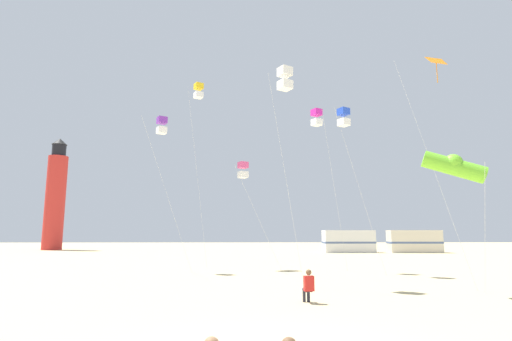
% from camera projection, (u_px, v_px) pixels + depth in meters
% --- Properties ---
extents(kite_flyer_standing, '(0.38, 0.54, 1.16)m').
position_uv_depth(kite_flyer_standing, '(308.00, 285.00, 14.03)').
color(kite_flyer_standing, red).
rests_on(kite_flyer_standing, ground).
extents(kite_tube_lime, '(2.59, 1.94, 5.86)m').
position_uv_depth(kite_tube_lime, '(453.00, 166.00, 16.44)').
color(kite_tube_lime, silver).
rests_on(kite_tube_lime, ground).
extents(kite_box_rainbow, '(3.18, 3.03, 7.46)m').
position_uv_depth(kite_box_rainbow, '(243.00, 170.00, 28.51)').
color(kite_box_rainbow, silver).
rests_on(kite_box_rainbow, ground).
extents(kite_box_white, '(1.56, 1.30, 10.67)m').
position_uv_depth(kite_box_white, '(285.00, 79.00, 20.03)').
color(kite_box_white, silver).
rests_on(kite_box_white, ground).
extents(kite_box_blue, '(2.94, 2.33, 10.28)m').
position_uv_depth(kite_box_blue, '(344.00, 117.00, 25.36)').
color(kite_box_blue, silver).
rests_on(kite_box_blue, ground).
extents(kite_box_magenta, '(2.20, 2.20, 10.88)m').
position_uv_depth(kite_box_magenta, '(317.00, 118.00, 27.49)').
color(kite_box_magenta, silver).
rests_on(kite_box_magenta, ground).
extents(kite_box_violet, '(3.15, 2.80, 10.22)m').
position_uv_depth(kite_box_violet, '(162.00, 126.00, 27.06)').
color(kite_box_violet, silver).
rests_on(kite_box_violet, ground).
extents(kite_diamond_orange, '(2.80, 2.80, 11.48)m').
position_uv_depth(kite_diamond_orange, '(436.00, 70.00, 20.56)').
color(kite_diamond_orange, silver).
rests_on(kite_diamond_orange, ground).
extents(kite_box_gold, '(1.66, 1.38, 13.78)m').
position_uv_depth(kite_box_gold, '(199.00, 91.00, 30.56)').
color(kite_box_gold, silver).
rests_on(kite_box_gold, ground).
extents(lighthouse_distant, '(2.80, 2.80, 16.80)m').
position_uv_depth(lighthouse_distant, '(55.00, 197.00, 59.84)').
color(lighthouse_distant, red).
rests_on(lighthouse_distant, ground).
extents(rv_van_white, '(6.51, 2.53, 2.80)m').
position_uv_depth(rv_van_white, '(348.00, 241.00, 50.92)').
color(rv_van_white, white).
rests_on(rv_van_white, ground).
extents(rv_van_cream, '(6.54, 2.63, 2.80)m').
position_uv_depth(rv_van_cream, '(414.00, 241.00, 50.62)').
color(rv_van_cream, beige).
rests_on(rv_van_cream, ground).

